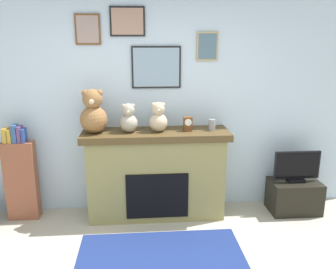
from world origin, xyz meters
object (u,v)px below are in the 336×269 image
(fireplace, at_px, (156,173))
(teddy_bear_brown, at_px, (129,119))
(candle_jar, at_px, (212,125))
(television, at_px, (297,167))
(bookshelf, at_px, (21,177))
(mantel_clock, at_px, (188,124))
(teddy_bear_cream, at_px, (158,118))
(teddy_bear_grey, at_px, (93,113))
(tv_stand, at_px, (294,196))

(fireplace, relative_size, teddy_bear_brown, 5.13)
(candle_jar, relative_size, teddy_bear_brown, 0.39)
(candle_jar, bearing_deg, television, -2.29)
(bookshelf, bearing_deg, mantel_clock, -1.75)
(television, bearing_deg, teddy_bear_cream, 178.58)
(fireplace, xyz_separation_m, teddy_bear_grey, (-0.71, -0.02, 0.75))
(teddy_bear_brown, bearing_deg, television, -1.18)
(candle_jar, xyz_separation_m, teddy_bear_cream, (-0.63, -0.00, 0.09))
(fireplace, xyz_separation_m, bookshelf, (-1.60, 0.04, -0.01))
(tv_stand, height_order, candle_jar, candle_jar)
(bookshelf, distance_m, television, 3.32)
(television, bearing_deg, candle_jar, 177.71)
(fireplace, relative_size, teddy_bear_grey, 3.42)
(teddy_bear_cream, bearing_deg, candle_jar, 0.04)
(tv_stand, xyz_separation_m, teddy_bear_grey, (-2.43, 0.04, 1.09))
(mantel_clock, bearing_deg, teddy_bear_grey, 179.97)
(teddy_bear_cream, bearing_deg, fireplace, 148.50)
(teddy_bear_grey, bearing_deg, teddy_bear_cream, 0.02)
(television, relative_size, candle_jar, 4.33)
(tv_stand, xyz_separation_m, teddy_bear_brown, (-2.03, 0.04, 1.02))
(fireplace, height_order, mantel_clock, mantel_clock)
(teddy_bear_grey, bearing_deg, bookshelf, 176.19)
(fireplace, relative_size, mantel_clock, 10.38)
(bookshelf, relative_size, television, 2.05)
(tv_stand, relative_size, teddy_bear_cream, 1.76)
(fireplace, relative_size, candle_jar, 13.14)
(candle_jar, bearing_deg, teddy_bear_grey, -179.97)
(fireplace, bearing_deg, candle_jar, -1.54)
(bookshelf, height_order, candle_jar, candle_jar)
(mantel_clock, distance_m, teddy_bear_cream, 0.35)
(television, xyz_separation_m, mantel_clock, (-1.35, 0.04, 0.56))
(fireplace, distance_m, mantel_clock, 0.72)
(bookshelf, height_order, television, bookshelf)
(teddy_bear_grey, relative_size, teddy_bear_brown, 1.50)
(mantel_clock, xyz_separation_m, teddy_bear_grey, (-1.08, 0.00, 0.14))
(tv_stand, bearing_deg, mantel_clock, 178.31)
(fireplace, bearing_deg, mantel_clock, -2.90)
(television, height_order, mantel_clock, mantel_clock)
(mantel_clock, bearing_deg, television, -1.75)
(bookshelf, distance_m, mantel_clock, 2.07)
(fireplace, distance_m, bookshelf, 1.60)
(fireplace, distance_m, teddy_bear_grey, 1.03)
(bookshelf, bearing_deg, fireplace, -1.48)
(bookshelf, xyz_separation_m, tv_stand, (3.32, -0.10, -0.33))
(television, xyz_separation_m, teddy_bear_grey, (-2.43, 0.04, 0.70))
(mantel_clock, relative_size, teddy_bear_brown, 0.49)
(television, height_order, candle_jar, candle_jar)
(fireplace, height_order, teddy_bear_cream, teddy_bear_cream)
(fireplace, bearing_deg, teddy_bear_grey, -178.51)
(candle_jar, xyz_separation_m, teddy_bear_grey, (-1.37, -0.00, 0.16))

